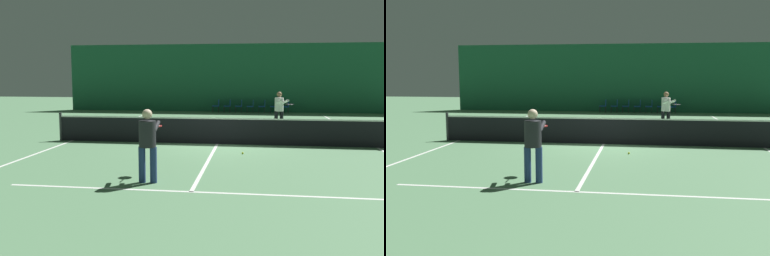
{
  "view_description": "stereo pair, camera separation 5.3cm",
  "coord_description": "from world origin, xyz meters",
  "views": [
    {
      "loc": [
        1.31,
        -15.16,
        2.48
      ],
      "look_at": [
        -0.44,
        -3.26,
        0.98
      ],
      "focal_mm": 40.0,
      "sensor_mm": 36.0,
      "label": 1
    },
    {
      "loc": [
        1.36,
        -15.16,
        2.48
      ],
      "look_at": [
        -0.44,
        -3.26,
        0.98
      ],
      "focal_mm": 40.0,
      "sensor_mm": 36.0,
      "label": 2
    }
  ],
  "objects": [
    {
      "name": "court_line_sideline_right",
      "position": [
        5.5,
        0.0,
        0.0
      ],
      "size": [
        0.1,
        23.8,
        0.0
      ],
      "color": "white",
      "rests_on": "ground"
    },
    {
      "name": "courtside_chair_3",
      "position": [
        1.09,
        13.13,
        0.49
      ],
      "size": [
        0.44,
        0.44,
        0.84
      ],
      "rotation": [
        0.0,
        0.0,
        -1.57
      ],
      "color": "#2D2D2D",
      "rests_on": "ground"
    },
    {
      "name": "ground_plane",
      "position": [
        0.0,
        0.0,
        0.0
      ],
      "size": [
        60.0,
        60.0,
        0.0
      ],
      "primitive_type": "plane",
      "color": "#56845B"
    },
    {
      "name": "courtside_chair_4",
      "position": [
        1.84,
        13.13,
        0.49
      ],
      "size": [
        0.44,
        0.44,
        0.84
      ],
      "rotation": [
        0.0,
        0.0,
        -1.57
      ],
      "color": "#2D2D2D",
      "rests_on": "ground"
    },
    {
      "name": "player_far",
      "position": [
        2.42,
        4.41,
        1.0
      ],
      "size": [
        0.88,
        1.4,
        1.72
      ],
      "rotation": [
        0.0,
        0.0,
        -1.16
      ],
      "color": "black",
      "rests_on": "ground"
    },
    {
      "name": "player_near",
      "position": [
        -1.11,
        -5.72,
        0.99
      ],
      "size": [
        0.45,
        1.38,
        1.71
      ],
      "rotation": [
        0.0,
        0.0,
        1.62
      ],
      "color": "navy",
      "rests_on": "ground"
    },
    {
      "name": "tennis_ball",
      "position": [
        0.96,
        -1.84,
        0.03
      ],
      "size": [
        0.07,
        0.07,
        0.07
      ],
      "color": "#D1DB33",
      "rests_on": "ground"
    },
    {
      "name": "court_line_service_far",
      "position": [
        0.0,
        6.4,
        0.0
      ],
      "size": [
        8.25,
        0.1,
        0.0
      ],
      "color": "white",
      "rests_on": "ground"
    },
    {
      "name": "courtside_chair_0",
      "position": [
        -1.18,
        13.13,
        0.49
      ],
      "size": [
        0.44,
        0.44,
        0.84
      ],
      "rotation": [
        0.0,
        0.0,
        -1.57
      ],
      "color": "#2D2D2D",
      "rests_on": "ground"
    },
    {
      "name": "court_line_centre",
      "position": [
        0.0,
        0.0,
        0.0
      ],
      "size": [
        0.1,
        12.8,
        0.0
      ],
      "color": "white",
      "rests_on": "ground"
    },
    {
      "name": "courtside_chair_1",
      "position": [
        -0.42,
        13.13,
        0.49
      ],
      "size": [
        0.44,
        0.44,
        0.84
      ],
      "rotation": [
        0.0,
        0.0,
        -1.57
      ],
      "color": "#2D2D2D",
      "rests_on": "ground"
    },
    {
      "name": "court_line_sideline_left",
      "position": [
        -5.5,
        0.0,
        0.0
      ],
      "size": [
        0.1,
        23.8,
        0.0
      ],
      "color": "white",
      "rests_on": "ground"
    },
    {
      "name": "backdrop_curtain",
      "position": [
        0.0,
        13.68,
        2.26
      ],
      "size": [
        23.0,
        0.12,
        4.52
      ],
      "color": "#1E5B3D",
      "rests_on": "ground"
    },
    {
      "name": "court_line_service_near",
      "position": [
        0.0,
        -6.4,
        0.0
      ],
      "size": [
        8.25,
        0.1,
        0.0
      ],
      "color": "white",
      "rests_on": "ground"
    },
    {
      "name": "tennis_net",
      "position": [
        0.0,
        0.0,
        0.51
      ],
      "size": [
        12.0,
        0.1,
        1.07
      ],
      "color": "black",
      "rests_on": "ground"
    },
    {
      "name": "court_line_baseline_far",
      "position": [
        0.0,
        11.9,
        0.0
      ],
      "size": [
        11.0,
        0.1,
        0.0
      ],
      "color": "white",
      "rests_on": "ground"
    },
    {
      "name": "courtside_chair_5",
      "position": [
        2.6,
        13.13,
        0.49
      ],
      "size": [
        0.44,
        0.44,
        0.84
      ],
      "rotation": [
        0.0,
        0.0,
        -1.57
      ],
      "color": "#2D2D2D",
      "rests_on": "ground"
    },
    {
      "name": "courtside_chair_2",
      "position": [
        0.33,
        13.13,
        0.49
      ],
      "size": [
        0.44,
        0.44,
        0.84
      ],
      "rotation": [
        0.0,
        0.0,
        -1.57
      ],
      "color": "#2D2D2D",
      "rests_on": "ground"
    },
    {
      "name": "courtside_chair_6",
      "position": [
        3.35,
        13.13,
        0.49
      ],
      "size": [
        0.44,
        0.44,
        0.84
      ],
      "rotation": [
        0.0,
        0.0,
        -1.57
      ],
      "color": "#2D2D2D",
      "rests_on": "ground"
    }
  ]
}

